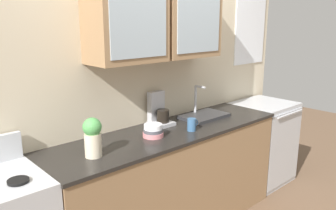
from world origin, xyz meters
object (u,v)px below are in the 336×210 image
Objects in this scene: bowl_stack at (153,131)px; vase at (93,136)px; sink_faucet at (204,115)px; coffee_maker at (159,112)px; dishwasher at (262,142)px; cup_near_sink at (192,125)px.

vase is at bearing -176.28° from bowl_stack.
sink_faucet is 1.51× the size of coffee_maker.
dishwasher is at bearing 1.47° from vase.
coffee_maker reaches higher than cup_near_sink.
dishwasher is at bearing 0.69° from bowl_stack.
coffee_maker is (-0.45, 0.12, 0.08)m from sink_faucet.
vase is (-0.56, -0.04, 0.10)m from bowl_stack.
cup_near_sink reaches higher than dishwasher.
cup_near_sink is at bearing -4.15° from vase.
coffee_maker is (-1.37, 0.20, 0.56)m from dishwasher.
dishwasher is 3.15× the size of coffee_maker.
sink_faucet is at bearing 7.79° from bowl_stack.
cup_near_sink is 0.33m from coffee_maker.
sink_faucet is 1.61× the size of vase.
cup_near_sink is (0.89, -0.06, -0.09)m from vase.
vase reaches higher than dishwasher.
bowl_stack is at bearing -172.21° from sink_faucet.
dishwasher is (1.29, 0.12, -0.51)m from cup_near_sink.
dishwasher is (0.92, -0.08, -0.48)m from sink_faucet.
bowl_stack is at bearing 3.72° from vase.
vase is at bearing -178.53° from dishwasher.
bowl_stack is 1.47× the size of cup_near_sink.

